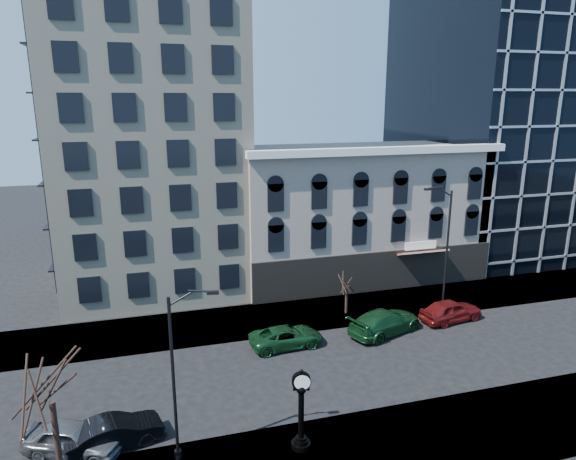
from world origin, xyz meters
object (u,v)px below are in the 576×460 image
object	(u,v)px
street_clock	(301,413)
street_lamp_near	(185,331)
car_near_b	(115,433)
car_near_a	(73,439)

from	to	relation	value
street_clock	street_lamp_near	bearing A→B (deg)	-174.94
car_near_b	car_near_a	bearing A→B (deg)	75.06
street_lamp_near	car_near_b	xyz separation A→B (m)	(-3.44, 1.88, -5.75)
car_near_b	street_clock	bearing A→B (deg)	-120.68
car_near_a	street_lamp_near	bearing A→B (deg)	-86.15
car_near_a	car_near_b	bearing A→B (deg)	-67.64
street_lamp_near	car_near_b	size ratio (longest dim) A/B	1.83
street_clock	street_lamp_near	xyz separation A→B (m)	(-5.11, 0.77, 4.52)
street_clock	street_lamp_near	world-z (taller)	street_lamp_near
street_clock	car_near_a	world-z (taller)	street_clock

